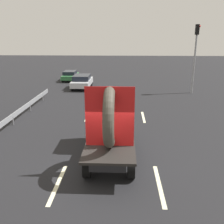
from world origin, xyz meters
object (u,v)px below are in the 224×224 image
object	(u,v)px
distant_sedan	(82,81)
traffic_light	(195,50)
oncoming_car	(70,75)
flatbed_truck	(112,120)

from	to	relation	value
distant_sedan	traffic_light	world-z (taller)	traffic_light
distant_sedan	oncoming_car	bearing A→B (deg)	115.60
flatbed_truck	oncoming_car	xyz separation A→B (m)	(-5.93, 19.72, -0.99)
flatbed_truck	oncoming_car	world-z (taller)	flatbed_truck
flatbed_truck	traffic_light	distance (m)	15.32
distant_sedan	traffic_light	bearing A→B (deg)	-9.67
flatbed_truck	oncoming_car	distance (m)	20.61
traffic_light	distant_sedan	bearing A→B (deg)	170.33
traffic_light	oncoming_car	world-z (taller)	traffic_light
distant_sedan	traffic_light	distance (m)	11.49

